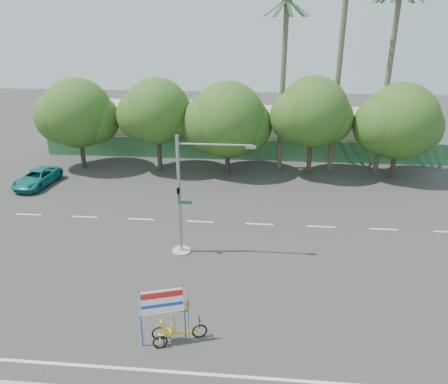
{
  "coord_description": "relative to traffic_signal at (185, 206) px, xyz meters",
  "views": [
    {
      "loc": [
        2.05,
        -17.99,
        12.96
      ],
      "look_at": [
        -0.09,
        4.89,
        3.5
      ],
      "focal_mm": 35.0,
      "sensor_mm": 36.0,
      "label": 1
    }
  ],
  "objects": [
    {
      "name": "tree_center",
      "position": [
        1.14,
        14.02,
        1.55
      ],
      "size": [
        7.62,
        6.4,
        7.85
      ],
      "color": "#473828",
      "rests_on": "ground"
    },
    {
      "name": "building_left",
      "position": [
        -7.8,
        22.02,
        -0.92
      ],
      "size": [
        12.0,
        8.0,
        4.0
      ],
      "primitive_type": "cube",
      "color": "#B6AB91",
      "rests_on": "ground"
    },
    {
      "name": "tree_left",
      "position": [
        -4.85,
        14.02,
        2.14
      ],
      "size": [
        6.66,
        5.6,
        8.07
      ],
      "color": "#473828",
      "rests_on": "ground"
    },
    {
      "name": "fence",
      "position": [
        2.2,
        17.52,
        -1.92
      ],
      "size": [
        38.0,
        0.08,
        2.0
      ],
      "primitive_type": "cube",
      "color": "#336B3D",
      "rests_on": "ground"
    },
    {
      "name": "tree_right",
      "position": [
        8.15,
        14.02,
        2.32
      ],
      "size": [
        6.9,
        5.8,
        8.36
      ],
      "color": "#473828",
      "rests_on": "ground"
    },
    {
      "name": "palm_short",
      "position": [
        5.7,
        15.52,
        5.94
      ],
      "size": [
        3.73,
        3.79,
        14.45
      ],
      "color": "#70604C",
      "rests_on": "ground"
    },
    {
      "name": "pickup_truck",
      "position": [
        -13.8,
        9.36,
        -2.27
      ],
      "size": [
        2.63,
        4.89,
        1.3
      ],
      "primitive_type": "imported",
      "rotation": [
        0.0,
        0.0,
        -0.1
      ],
      "color": "#10726F",
      "rests_on": "ground"
    },
    {
      "name": "building_right",
      "position": [
        10.2,
        22.02,
        -1.12
      ],
      "size": [
        14.0,
        8.0,
        3.6
      ],
      "primitive_type": "cube",
      "color": "#B6AB91",
      "rests_on": "ground"
    },
    {
      "name": "traffic_signal",
      "position": [
        0.0,
        0.0,
        0.0
      ],
      "size": [
        4.72,
        1.1,
        7.0
      ],
      "color": "gray",
      "rests_on": "ground"
    },
    {
      "name": "ground",
      "position": [
        2.2,
        -3.98,
        -2.92
      ],
      "size": [
        120.0,
        120.0,
        0.0
      ],
      "primitive_type": "plane",
      "color": "#33302D",
      "rests_on": "ground"
    },
    {
      "name": "palm_tall",
      "position": [
        10.2,
        15.52,
        7.55
      ],
      "size": [
        3.73,
        3.79,
        17.45
      ],
      "color": "#70604C",
      "rests_on": "ground"
    },
    {
      "name": "palm_mid",
      "position": [
        14.2,
        15.52,
        6.48
      ],
      "size": [
        3.73,
        3.79,
        15.45
      ],
      "color": "#70604C",
      "rests_on": "ground"
    },
    {
      "name": "trike_billboard",
      "position": [
        0.62,
        -7.49,
        -1.81
      ],
      "size": [
        2.69,
        1.15,
        2.76
      ],
      "rotation": [
        0.0,
        0.0,
        0.32
      ],
      "color": "black",
      "rests_on": "ground"
    },
    {
      "name": "tree_far_left",
      "position": [
        -11.85,
        14.02,
        1.84
      ],
      "size": [
        7.14,
        6.0,
        7.96
      ],
      "color": "#473828",
      "rests_on": "ground"
    },
    {
      "name": "tree_far_right",
      "position": [
        15.15,
        14.02,
        1.73
      ],
      "size": [
        7.38,
        6.2,
        7.94
      ],
      "color": "#473828",
      "rests_on": "ground"
    }
  ]
}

